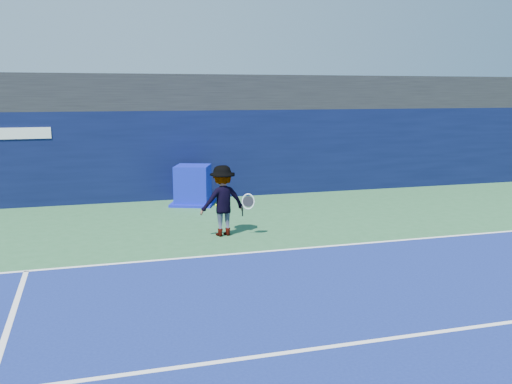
# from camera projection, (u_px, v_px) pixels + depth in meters

# --- Properties ---
(ground) EXTENTS (80.00, 80.00, 0.00)m
(ground) POSITION_uv_depth(u_px,v_px,m) (310.00, 297.00, 10.18)
(ground) COLOR #295D35
(ground) RESTS_ON ground
(baseline) EXTENTS (24.00, 0.10, 0.01)m
(baseline) POSITION_uv_depth(u_px,v_px,m) (261.00, 252.00, 13.01)
(baseline) COLOR white
(baseline) RESTS_ON ground
(service_line) EXTENTS (24.00, 0.10, 0.01)m
(service_line) POSITION_uv_depth(u_px,v_px,m) (361.00, 343.00, 8.29)
(service_line) COLOR white
(service_line) RESTS_ON ground
(stadium_band) EXTENTS (36.00, 3.00, 1.20)m
(stadium_band) POSITION_uv_depth(u_px,v_px,m) (191.00, 92.00, 20.42)
(stadium_band) COLOR black
(stadium_band) RESTS_ON back_wall_assembly
(back_wall_assembly) EXTENTS (36.00, 1.03, 3.00)m
(back_wall_assembly) POSITION_uv_depth(u_px,v_px,m) (198.00, 153.00, 19.83)
(back_wall_assembly) COLOR black
(back_wall_assembly) RESTS_ON ground
(equipment_cart) EXTENTS (1.72, 1.72, 1.27)m
(equipment_cart) POSITION_uv_depth(u_px,v_px,m) (193.00, 187.00, 18.50)
(equipment_cart) COLOR #0B14A2
(equipment_cart) RESTS_ON ground
(tennis_player) EXTENTS (1.38, 0.82, 1.80)m
(tennis_player) POSITION_uv_depth(u_px,v_px,m) (223.00, 201.00, 14.41)
(tennis_player) COLOR silver
(tennis_player) RESTS_ON ground
(tennis_ball) EXTENTS (0.06, 0.06, 0.06)m
(tennis_ball) POSITION_uv_depth(u_px,v_px,m) (216.00, 205.00, 14.61)
(tennis_ball) COLOR #B6CF17
(tennis_ball) RESTS_ON ground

